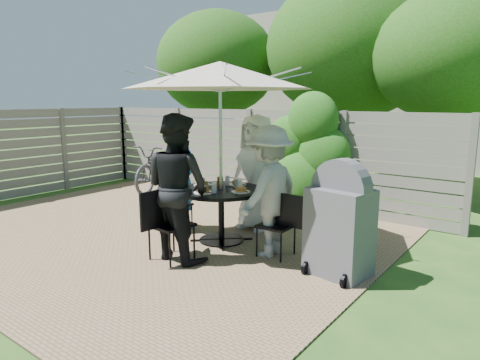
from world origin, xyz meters
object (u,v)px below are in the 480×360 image
Objects in this scene: person_front at (177,188)px; plate_left at (203,184)px; glass_left at (203,183)px; bicycle at (162,167)px; glass_right at (240,185)px; chair_right at (277,238)px; syrup_jug at (220,182)px; person_back at (256,173)px; plate_right at (241,190)px; umbrella at (220,75)px; bbq_grill at (340,223)px; plate_back at (237,183)px; glass_front at (214,188)px; patio_table at (221,205)px; coffee_cup at (236,183)px; person_right at (269,192)px; chair_left at (176,214)px; chair_front at (171,239)px; glass_back at (227,180)px; person_left at (181,178)px; chair_back at (261,212)px; plate_front at (203,191)px.

person_front is 7.21× the size of plate_left.
glass_left is 3.77m from bicycle.
bicycle is (-3.64, 1.91, -0.33)m from glass_right.
glass_right is at bearing -12.20° from chair_right.
glass_left is at bearing -144.49° from syrup_jug.
person_back reaches higher than plate_right.
umbrella is 2.53m from bbq_grill.
glass_front reaches higher than plate_back.
plate_left is at bearing 177.70° from patio_table.
chair_right reaches higher than plate_back.
coffee_cup is at bearing -80.69° from person_back.
plate_back is (0.05, 1.19, -0.13)m from person_front.
person_right reaches higher than syrup_jug.
person_right reaches higher than bicycle.
chair_front reaches higher than chair_left.
plate_back and plate_right have the same top height.
coffee_cup is (0.11, 0.22, -1.51)m from umbrella.
person_back is at bearing 161.28° from bbq_grill.
person_right is at bearing -40.82° from bicycle.
plate_right is (0.36, -0.01, 0.26)m from patio_table.
person_front is (-0.07, -1.66, 0.03)m from person_back.
plate_back is 0.37m from glass_right.
chair_right is at bearing -40.17° from bicycle.
person_right reaches higher than glass_left.
plate_right is (0.40, 0.95, 0.52)m from chair_front.
glass_right is (0.36, -0.17, 0.00)m from glass_back.
syrup_jug is 0.23m from coffee_cup.
person_front is 0.91m from plate_right.
patio_table is 0.62× the size of bicycle.
person_left is at bearing -135.00° from person_back.
chair_left is 2.85m from bbq_grill.
person_front is 13.39× the size of glass_right.
glass_right is 0.20m from coffee_cup.
plate_right is at bearing -2.30° from patio_table.
person_right is 0.47m from plate_right.
chair_back is 0.82m from plate_back.
person_left is at bearing -162.60° from glass_back.
syrup_jug is 1.33× the size of coffee_cup.
glass_back reaches higher than plate_front.
glass_back is at bearing -70.30° from person_left.
plate_back is (-0.81, 0.39, -0.05)m from person_right.
person_right is 1.05m from bbq_grill.
syrup_jug is (0.30, 0.04, 0.06)m from plate_left.
plate_left reaches higher than chair_left.
glass_right is at bearing -100.42° from person_right.
plate_back is at bearing -40.85° from bicycle.
glass_back is (-0.09, 0.26, -1.50)m from umbrella.
glass_back is (-0.08, 0.62, 0.05)m from plate_front.
glass_back is 3.74m from bicycle.
chair_front reaches higher than coffee_cup.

